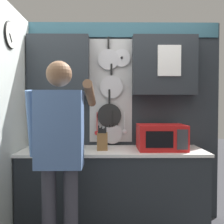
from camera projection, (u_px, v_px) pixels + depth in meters
base_cabinet_counter at (113, 190)px, 2.68m from camera, size 1.94×0.59×0.88m
back_wall_unit at (113, 98)px, 2.92m from camera, size 2.51×0.22×2.31m
side_wall at (3, 126)px, 2.24m from camera, size 0.07×1.60×2.31m
microwave at (161, 137)px, 2.65m from camera, size 0.50×0.37×0.27m
knife_block at (102, 141)px, 2.65m from camera, size 0.11×0.15×0.26m
utensil_crock at (74, 142)px, 2.65m from camera, size 0.13×0.13×0.36m
person at (60, 145)px, 2.06m from camera, size 0.54×0.66×1.72m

